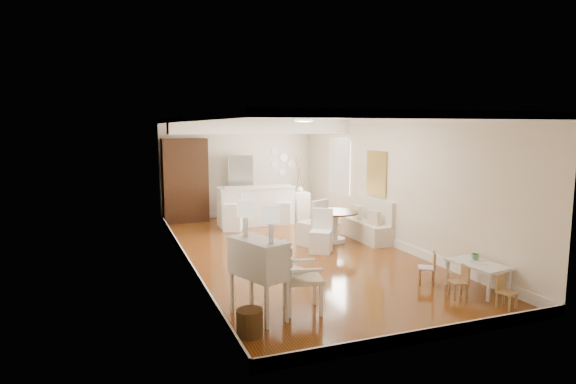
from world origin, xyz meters
TOP-DOWN VIEW (x-y plane):
  - room at (0.04, 0.32)m, footprint 9.00×9.04m
  - secretary_bureau at (-1.70, -3.02)m, footprint 1.12×1.13m
  - gustavian_armchair at (-1.05, -3.01)m, footprint 0.68×0.68m
  - wicker_basket at (-1.98, -3.54)m, footprint 0.41×0.41m
  - kids_table at (1.90, -3.20)m, footprint 0.66×0.97m
  - kids_chair_a at (1.40, -3.36)m, footprint 0.30×0.30m
  - kids_chair_b at (1.36, -2.63)m, footprint 0.37×0.37m
  - kids_chair_c at (1.76, -3.96)m, footprint 0.30×0.30m
  - banquette at (1.99, 0.50)m, footprint 0.52×1.60m
  - dining_table at (1.22, 0.57)m, footprint 1.24×1.24m
  - slip_chair_near at (0.54, -0.14)m, footprint 0.61×0.61m
  - slip_chair_far at (0.61, 0.48)m, footprint 0.67×0.68m
  - breakfast_counter at (0.10, 3.10)m, footprint 2.05×0.65m
  - bar_stool_left at (-0.67, 2.59)m, footprint 0.58×0.58m
  - bar_stool_right at (0.77, 2.89)m, footprint 0.45×0.45m
  - pantry_cabinet at (-1.60, 4.18)m, footprint 1.20×0.60m
  - fridge at (0.30, 4.15)m, footprint 0.75×0.65m
  - sideboard at (1.46, 3.36)m, footprint 0.43×0.87m
  - pencil_cup at (1.99, -3.03)m, footprint 0.16×0.16m
  - branch_vase at (1.48, 3.37)m, footprint 0.20×0.20m

SIDE VIEW (x-z plane):
  - wicker_basket at x=-1.98m, z-range 0.00..0.34m
  - kids_table at x=1.90m, z-range 0.00..0.46m
  - kids_chair_c at x=1.76m, z-range 0.00..0.50m
  - kids_chair_a at x=1.40m, z-range 0.00..0.51m
  - kids_chair_b at x=1.36m, z-range 0.00..0.56m
  - dining_table at x=1.22m, z-range 0.00..0.71m
  - sideboard at x=1.46m, z-range 0.00..0.81m
  - slip_chair_near at x=0.54m, z-range 0.00..0.91m
  - bar_stool_right at x=0.77m, z-range 0.00..0.97m
  - banquette at x=1.99m, z-range 0.00..0.98m
  - gustavian_armchair at x=-1.05m, z-range 0.00..1.00m
  - pencil_cup at x=1.99m, z-range 0.46..0.55m
  - breakfast_counter at x=0.10m, z-range 0.00..1.03m
  - slip_chair_far at x=0.61m, z-range 0.00..1.03m
  - secretary_bureau at x=-1.70m, z-range 0.00..1.10m
  - bar_stool_left at x=-0.67m, z-range 0.00..1.11m
  - branch_vase at x=1.48m, z-range 0.81..0.98m
  - fridge at x=0.30m, z-range 0.00..1.80m
  - pantry_cabinet at x=-1.60m, z-range 0.00..2.30m
  - room at x=0.04m, z-range 0.57..3.39m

